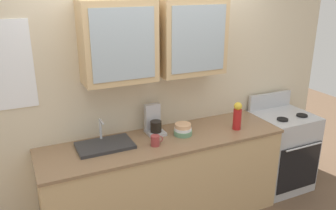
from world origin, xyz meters
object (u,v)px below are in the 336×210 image
Objects in this scene: bowl_stack at (183,130)px; coffee_maker at (154,123)px; vase at (237,116)px; cup_near_sink at (155,141)px; sink_faucet at (105,145)px; stove_range at (281,150)px.

coffee_maker is at bearing 144.88° from bowl_stack.
bowl_stack is at bearing -35.12° from coffee_maker.
coffee_maker is (-0.80, 0.27, -0.04)m from vase.
cup_near_sink is 0.42× the size of coffee_maker.
coffee_maker reaches higher than sink_faucet.
stove_range is 1.71m from cup_near_sink.
stove_range is 8.97× the size of cup_near_sink.
vase is (0.56, -0.11, 0.09)m from bowl_stack.
sink_faucet is (-2.07, 0.08, 0.47)m from stove_range.
bowl_stack is 0.63× the size of vase.
stove_range is 1.39m from bowl_stack.
sink_faucet is 4.16× the size of cup_near_sink.
cup_near_sink is (-0.34, -0.11, -0.00)m from bowl_stack.
stove_range is at bearing -6.72° from coffee_maker.
sink_faucet is 1.75× the size of vase.
cup_near_sink is at bearing -179.96° from vase.
coffee_maker is at bearing 173.28° from stove_range.
stove_range is 5.99× the size of bowl_stack.
cup_near_sink is at bearing -22.07° from sink_faucet.
coffee_maker is (-0.24, 0.17, 0.05)m from bowl_stack.
stove_range is 0.95m from vase.
vase is at bearing -172.83° from stove_range.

